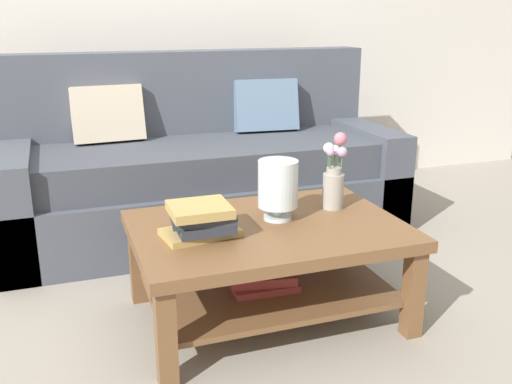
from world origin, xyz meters
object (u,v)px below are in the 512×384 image
Objects in this scene: book_stack_main at (202,221)px; flower_pitcher at (334,178)px; couch at (202,172)px; glass_hurricane_vase at (278,185)px; coffee_table at (267,251)px.

flower_pitcher reaches higher than book_stack_main.
glass_hurricane_vase is at bearing -87.02° from couch.
coffee_table is (-0.01, -1.15, -0.05)m from couch.
couch reaches higher than book_stack_main.
book_stack_main is 0.67m from flower_pitcher.
flower_pitcher is at bearing -71.48° from couch.
book_stack_main is (-0.30, -1.20, 0.13)m from couch.
glass_hurricane_vase reaches higher than book_stack_main.
couch is 1.12m from flower_pitcher.
couch is 6.63× the size of flower_pitcher.
book_stack_main is at bearing -166.93° from flower_pitcher.
coffee_table is at bearing -90.44° from couch.
coffee_table is 0.35m from book_stack_main.
couch is 8.85× the size of glass_hurricane_vase.
glass_hurricane_vase is at bearing 38.99° from coffee_table.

